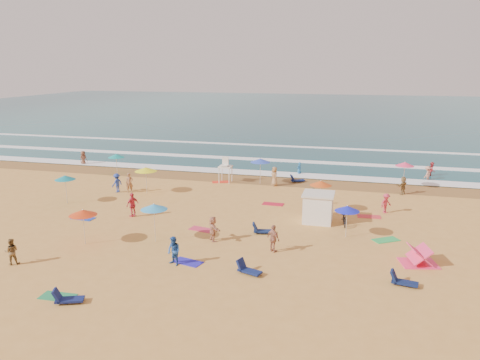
# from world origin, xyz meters

# --- Properties ---
(ground) EXTENTS (220.00, 220.00, 0.00)m
(ground) POSITION_xyz_m (0.00, 0.00, 0.00)
(ground) COLOR gold
(ground) RESTS_ON ground
(ocean) EXTENTS (220.00, 140.00, 0.18)m
(ocean) POSITION_xyz_m (0.00, 84.00, 0.00)
(ocean) COLOR #0C4756
(ocean) RESTS_ON ground
(wet_sand) EXTENTS (220.00, 220.00, 0.00)m
(wet_sand) POSITION_xyz_m (0.00, 12.50, 0.01)
(wet_sand) COLOR olive
(wet_sand) RESTS_ON ground
(surf_foam) EXTENTS (200.00, 18.70, 0.05)m
(surf_foam) POSITION_xyz_m (0.00, 21.32, 0.10)
(surf_foam) COLOR white
(surf_foam) RESTS_ON ground
(cabana) EXTENTS (2.00, 2.00, 2.00)m
(cabana) POSITION_xyz_m (6.23, 1.18, 1.00)
(cabana) COLOR white
(cabana) RESTS_ON ground
(cabana_roof) EXTENTS (2.20, 2.20, 0.12)m
(cabana_roof) POSITION_xyz_m (6.23, 1.18, 2.06)
(cabana_roof) COLOR silver
(cabana_roof) RESTS_ON cabana
(bicycle) EXTENTS (0.84, 1.87, 0.95)m
(bicycle) POSITION_xyz_m (8.13, 0.88, 0.48)
(bicycle) COLOR black
(bicycle) RESTS_ON ground
(lifeguard_stand) EXTENTS (1.20, 1.20, 2.10)m
(lifeguard_stand) POSITION_xyz_m (-3.47, 10.66, 1.05)
(lifeguard_stand) COLOR white
(lifeguard_stand) RESTS_ON ground
(beach_umbrellas) EXTENTS (55.78, 24.76, 0.82)m
(beach_umbrellas) POSITION_xyz_m (0.55, 1.59, 2.18)
(beach_umbrellas) COLOR #D24D16
(beach_umbrellas) RESTS_ON ground
(loungers) EXTENTS (48.18, 27.30, 0.34)m
(loungers) POSITION_xyz_m (4.30, -3.79, 0.17)
(loungers) COLOR #0F1B4C
(loungers) RESTS_ON ground
(towels) EXTENTS (35.80, 25.21, 0.03)m
(towels) POSITION_xyz_m (0.54, -3.17, 0.01)
(towels) COLOR red
(towels) RESTS_ON ground
(beachgoers) EXTENTS (38.26, 29.86, 2.07)m
(beachgoers) POSITION_xyz_m (-0.48, 4.49, 0.78)
(beachgoers) COLOR #D4354C
(beachgoers) RESTS_ON ground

